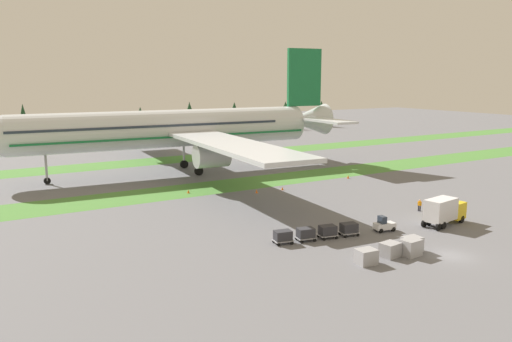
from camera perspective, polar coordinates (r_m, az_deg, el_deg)
ground_plane at (r=59.18m, az=20.97°, el=-8.84°), size 400.00×400.00×0.00m
grass_strip_near at (r=91.94m, az=-1.07°, el=-1.37°), size 320.00×10.02×0.01m
grass_strip_far at (r=120.35m, az=-8.67°, el=1.33°), size 320.00×10.02×0.01m
airliner at (r=101.95m, az=-8.69°, el=4.79°), size 69.58×85.72×25.06m
baggage_tug at (r=65.41m, az=14.18°, el=-5.88°), size 2.79×1.74×1.97m
cargo_dolly_lead at (r=62.73m, az=10.38°, el=-6.33°), size 2.43×1.87×1.55m
cargo_dolly_second at (r=61.34m, az=8.04°, el=-6.65°), size 2.43×1.87×1.55m
cargo_dolly_third at (r=60.05m, az=5.59°, el=-6.97°), size 2.43×1.87×1.55m
cargo_dolly_fourth at (r=58.88m, az=3.04°, el=-7.29°), size 2.43×1.87×1.55m
catering_truck at (r=70.25m, az=20.39°, el=-4.13°), size 7.22×3.30×3.58m
ground_crew_marshaller at (r=76.34m, az=17.88°, el=-3.63°), size 0.36×0.48×1.74m
uld_container_0 at (r=56.63m, az=14.83°, el=-8.53°), size 2.20×1.86×1.54m
uld_container_1 at (r=53.93m, az=12.27°, el=-9.37°), size 2.12×1.76×1.57m
uld_container_2 at (r=58.86m, az=17.11°, el=-7.86°), size 2.09×1.71×1.66m
uld_container_3 at (r=57.54m, az=16.99°, el=-8.21°), size 2.09×1.72×1.79m
taxiway_marker_0 at (r=97.72m, az=10.30°, el=-0.63°), size 0.44×0.44×0.68m
taxiway_marker_1 at (r=83.99m, az=0.08°, el=-2.28°), size 0.44×0.44×0.65m
taxiway_marker_2 at (r=84.73m, az=-7.60°, el=-2.28°), size 0.44×0.44×0.61m
taxiway_marker_3 at (r=86.52m, az=2.98°, el=-1.97°), size 0.44×0.44×0.52m
distant_tree_line at (r=163.90m, az=-16.23°, el=5.81°), size 164.03×9.29×11.78m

